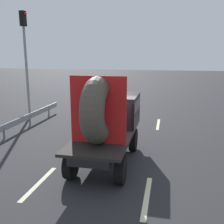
# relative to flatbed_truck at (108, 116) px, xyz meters

# --- Properties ---
(ground_plane) EXTENTS (120.00, 120.00, 0.00)m
(ground_plane) POSITION_rel_flatbed_truck_xyz_m (-0.03, -0.13, -1.74)
(ground_plane) COLOR #28282B
(flatbed_truck) EXTENTS (2.02, 4.90, 3.43)m
(flatbed_truck) POSITION_rel_flatbed_truck_xyz_m (0.00, 0.00, 0.00)
(flatbed_truck) COLOR black
(flatbed_truck) RESTS_ON ground_plane
(distant_sedan) EXTENTS (1.89, 4.40, 1.44)m
(distant_sedan) POSITION_rel_flatbed_truck_xyz_m (-3.50, 14.05, -0.97)
(distant_sedan) COLOR black
(distant_sedan) RESTS_ON ground_plane
(traffic_light) EXTENTS (0.42, 0.36, 6.70)m
(traffic_light) POSITION_rel_flatbed_truck_xyz_m (-6.69, 5.69, 2.56)
(traffic_light) COLOR gray
(traffic_light) RESTS_ON ground_plane
(guardrail) EXTENTS (0.10, 10.02, 0.71)m
(guardrail) POSITION_rel_flatbed_truck_xyz_m (-5.64, 2.59, -1.21)
(guardrail) COLOR gray
(guardrail) RESTS_ON ground_plane
(lane_dash_left_near) EXTENTS (0.16, 2.34, 0.01)m
(lane_dash_left_near) POSITION_rel_flatbed_truck_xyz_m (-1.75, -2.49, -1.73)
(lane_dash_left_near) COLOR beige
(lane_dash_left_near) RESTS_ON ground_plane
(lane_dash_left_far) EXTENTS (0.16, 2.33, 0.01)m
(lane_dash_left_far) POSITION_rel_flatbed_truck_xyz_m (-1.75, 5.71, -1.73)
(lane_dash_left_far) COLOR beige
(lane_dash_left_far) RESTS_ON ground_plane
(lane_dash_right_near) EXTENTS (0.16, 2.42, 0.01)m
(lane_dash_right_near) POSITION_rel_flatbed_truck_xyz_m (1.75, -2.58, -1.73)
(lane_dash_right_near) COLOR beige
(lane_dash_right_near) RESTS_ON ground_plane
(lane_dash_right_far) EXTENTS (0.16, 2.45, 0.01)m
(lane_dash_right_far) POSITION_rel_flatbed_truck_xyz_m (1.75, 5.69, -1.73)
(lane_dash_right_far) COLOR beige
(lane_dash_right_far) RESTS_ON ground_plane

